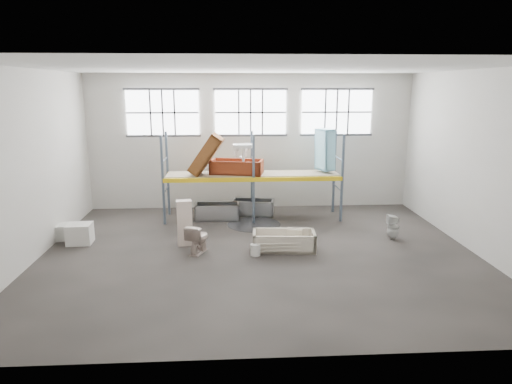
{
  "coord_description": "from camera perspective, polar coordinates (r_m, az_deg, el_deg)",
  "views": [
    {
      "loc": [
        -0.78,
        -11.87,
        4.54
      ],
      "look_at": [
        0.0,
        1.5,
        1.4
      ],
      "focal_mm": 31.76,
      "sensor_mm": 36.0,
      "label": 1
    }
  ],
  "objects": [
    {
      "name": "carton_near",
      "position": [
        14.37,
        -21.32,
        -4.91
      ],
      "size": [
        0.72,
        0.62,
        0.6
      ],
      "primitive_type": "cube",
      "rotation": [
        0.0,
        0.0,
        0.04
      ],
      "color": "silver",
      "rests_on": "floor"
    },
    {
      "name": "shelf_deck",
      "position": [
        15.68,
        -0.42,
        2.31
      ],
      "size": [
        5.9,
        1.1,
        0.03
      ],
      "primitive_type": "cube",
      "color": "gray",
      "rests_on": "floor"
    },
    {
      "name": "floor",
      "position": [
        12.75,
        0.39,
        -7.9
      ],
      "size": [
        12.0,
        10.0,
        0.1
      ],
      "primitive_type": "cube",
      "color": "#4B4440",
      "rests_on": "ground"
    },
    {
      "name": "steel_tub_left",
      "position": [
        15.85,
        -4.91,
        -2.46
      ],
      "size": [
        1.53,
        0.72,
        0.56
      ],
      "primitive_type": null,
      "rotation": [
        0.0,
        0.0,
        -0.01
      ],
      "color": "#A6A9AE",
      "rests_on": "floor"
    },
    {
      "name": "steel_tub_right",
      "position": [
        16.38,
        -0.37,
        -1.92
      ],
      "size": [
        1.55,
        0.9,
        0.54
      ],
      "primitive_type": null,
      "rotation": [
        0.0,
        0.0,
        -0.16
      ],
      "color": "#9CA0A4",
      "rests_on": "floor"
    },
    {
      "name": "cistern_spare",
      "position": [
        13.31,
        4.86,
        -5.53
      ],
      "size": [
        0.51,
        0.36,
        0.44
      ],
      "primitive_type": "cube",
      "rotation": [
        0.0,
        0.0,
        -0.33
      ],
      "color": "beige",
      "rests_on": "bathtub_beige"
    },
    {
      "name": "wall_front",
      "position": [
        7.16,
        3.05,
        -3.38
      ],
      "size": [
        12.0,
        0.1,
        5.0
      ],
      "primitive_type": "cube",
      "color": "#A7A49B",
      "rests_on": "ground"
    },
    {
      "name": "window_left",
      "position": [
        17.01,
        -11.68,
        9.76
      ],
      "size": [
        2.6,
        0.04,
        1.6
      ],
      "primitive_type": "cube",
      "color": "white",
      "rests_on": "wall_back"
    },
    {
      "name": "rust_tub_flat",
      "position": [
        15.62,
        -2.44,
        3.15
      ],
      "size": [
        1.91,
        1.18,
        0.5
      ],
      "primitive_type": null,
      "rotation": [
        0.0,
        0.0,
        -0.21
      ],
      "color": "#922F0E",
      "rests_on": "shelf_deck"
    },
    {
      "name": "sink_on_shelf",
      "position": [
        15.18,
        -1.62,
        3.92
      ],
      "size": [
        0.84,
        0.74,
        0.62
      ],
      "primitive_type": "imported",
      "rotation": [
        0.0,
        0.0,
        0.35
      ],
      "color": "white",
      "rests_on": "rust_tub_flat"
    },
    {
      "name": "rack_upright_rb",
      "position": [
        16.69,
        9.82,
        2.51
      ],
      "size": [
        0.08,
        0.08,
        3.0
      ],
      "primitive_type": "cube",
      "color": "slate",
      "rests_on": "floor"
    },
    {
      "name": "window_right",
      "position": [
        17.3,
        10.12,
        9.88
      ],
      "size": [
        2.6,
        0.04,
        1.6
      ],
      "primitive_type": "cube",
      "color": "white",
      "rests_on": "wall_back"
    },
    {
      "name": "toilet_beige",
      "position": [
        12.74,
        -7.31,
        -5.81
      ],
      "size": [
        0.74,
        0.93,
        0.83
      ],
      "primitive_type": "imported",
      "rotation": [
        0.0,
        0.0,
        2.75
      ],
      "color": "beige",
      "rests_on": "floor"
    },
    {
      "name": "wall_left",
      "position": [
        13.15,
        -26.95,
        2.83
      ],
      "size": [
        0.1,
        10.0,
        5.0
      ],
      "primitive_type": "cube",
      "color": "#A09D94",
      "rests_on": "ground"
    },
    {
      "name": "sink_in_tub",
      "position": [
        13.16,
        1.73,
        -6.25
      ],
      "size": [
        0.45,
        0.45,
        0.14
      ],
      "primitive_type": "imported",
      "rotation": [
        0.0,
        0.0,
        0.08
      ],
      "color": "beige",
      "rests_on": "bathtub_beige"
    },
    {
      "name": "rack_beam_front",
      "position": [
        15.1,
        -0.31,
        1.58
      ],
      "size": [
        6.0,
        0.1,
        0.14
      ],
      "primitive_type": "cube",
      "color": "yellow",
      "rests_on": "floor"
    },
    {
      "name": "rack_upright_mb",
      "position": [
        16.28,
        -0.53,
        2.43
      ],
      "size": [
        0.08,
        0.08,
        3.0
      ],
      "primitive_type": "cube",
      "color": "slate",
      "rests_on": "floor"
    },
    {
      "name": "wet_patch",
      "position": [
        15.28,
        -0.26,
        -4.08
      ],
      "size": [
        1.8,
        1.8,
        0.0
      ],
      "primitive_type": "cylinder",
      "color": "black",
      "rests_on": "floor"
    },
    {
      "name": "wall_right",
      "position": [
        13.85,
        26.31,
        3.35
      ],
      "size": [
        0.1,
        10.0,
        5.0
      ],
      "primitive_type": "cube",
      "color": "#B3AFA6",
      "rests_on": "ground"
    },
    {
      "name": "rack_beam_back",
      "position": [
        16.28,
        -0.53,
        2.43
      ],
      "size": [
        6.0,
        0.1,
        0.14
      ],
      "primitive_type": "cube",
      "color": "yellow",
      "rests_on": "floor"
    },
    {
      "name": "cistern_tall",
      "position": [
        13.33,
        -8.98,
        -3.85
      ],
      "size": [
        0.47,
        0.34,
        1.34
      ],
      "primitive_type": "cube",
      "rotation": [
        0.0,
        0.0,
        0.14
      ],
      "color": "beige",
      "rests_on": "floor"
    },
    {
      "name": "blue_tub_upright",
      "position": [
        15.94,
        8.67,
        5.31
      ],
      "size": [
        0.68,
        0.79,
        1.44
      ],
      "primitive_type": null,
      "rotation": [
        0.0,
        1.54,
        0.42
      ],
      "color": "#8FDBF5",
      "rests_on": "shelf_deck"
    },
    {
      "name": "bucket",
      "position": [
        12.52,
        -0.07,
        -7.29
      ],
      "size": [
        0.3,
        0.3,
        0.32
      ],
      "primitive_type": "cylinder",
      "rotation": [
        0.0,
        0.0,
        -0.11
      ],
      "color": "silver",
      "rests_on": "floor"
    },
    {
      "name": "bathtub_beige",
      "position": [
        12.94,
        3.54,
        -6.15
      ],
      "size": [
        1.82,
        0.95,
        0.52
      ],
      "primitive_type": null,
      "rotation": [
        0.0,
        0.0,
        -0.07
      ],
      "color": "beige",
      "rests_on": "floor"
    },
    {
      "name": "rack_upright_la",
      "position": [
        15.25,
        -11.64,
        1.42
      ],
      "size": [
        0.08,
        0.08,
        3.0
      ],
      "primitive_type": "cube",
      "color": "slate",
      "rests_on": "floor"
    },
    {
      "name": "rack_upright_ra",
      "position": [
        15.55,
        10.8,
        1.68
      ],
      "size": [
        0.08,
        0.08,
        3.0
      ],
      "primitive_type": "cube",
      "color": "slate",
      "rests_on": "floor"
    },
    {
      "name": "rust_tub_tilted",
      "position": [
        15.33,
        -6.31,
        4.69
      ],
      "size": [
        1.28,
        0.85,
        1.46
      ],
      "primitive_type": null,
      "rotation": [
        0.0,
        -0.96,
        -0.13
      ],
      "color": "brown",
      "rests_on": "shelf_deck"
    },
    {
      "name": "toilet_white",
      "position": [
        14.37,
        16.87,
        -4.22
      ],
      "size": [
        0.36,
        0.36,
        0.76
      ],
      "primitive_type": "imported",
      "rotation": [
        0.0,
        0.0,
        -1.61
      ],
      "color": "silver",
      "rests_on": "floor"
    },
    {
      "name": "wall_back",
      "position": [
        17.06,
        -0.7,
        6.33
      ],
      "size": [
        12.0,
        0.1,
        5.0
      ],
      "primitive_type": "cube",
      "color": "beige",
      "rests_on": "ground"
    },
    {
      "name": "window_mid",
      "position": [
        16.86,
        -0.69,
        10.0
      ],
      "size": [
        2.6,
        0.04,
        1.6
      ],
      "primitive_type": "cube",
      "color": "white",
      "rests_on": "wall_back"
    },
    {
      "name": "ceiling",
      "position": [
        11.91,
        0.44,
        15.64
      ],
      "size": [
        12.0,
        10.0,
        0.1
      ],
      "primitive_type": "cube",
      "color": "silver",
      "rests_on": "ground"
    },
    {
      "name": "carton_far",
      "position": [
        14.98,
        -23.08,
        -4.62
      ],
      "size": [
        0.65,
        0.65,
        0.46
      ],
      "primitive_type": "cube",
      "rotation": [
        0.0,
        0.0,
        0.19
      ],
      "color": "beige",
      "rests_on": "floor"
    },
    {
      "name": "rack_upright_ma",
      "position": [
        15.1,
        -0.31,
        1.58
      ],
      "size": [
        0.08,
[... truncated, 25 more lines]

